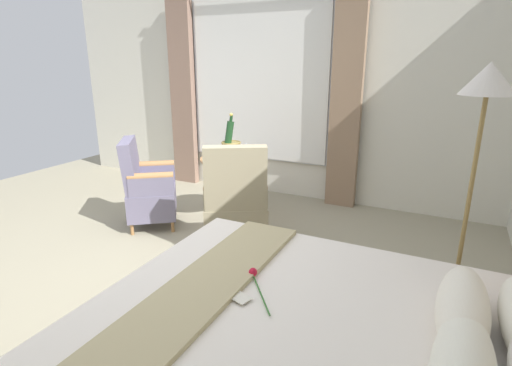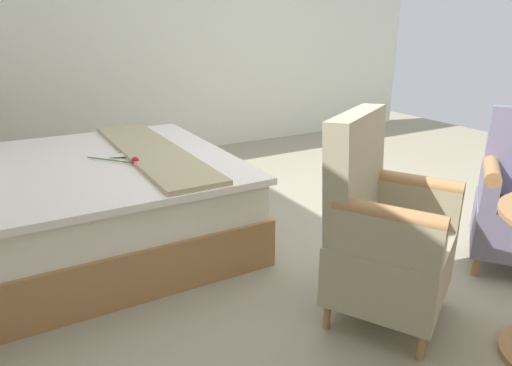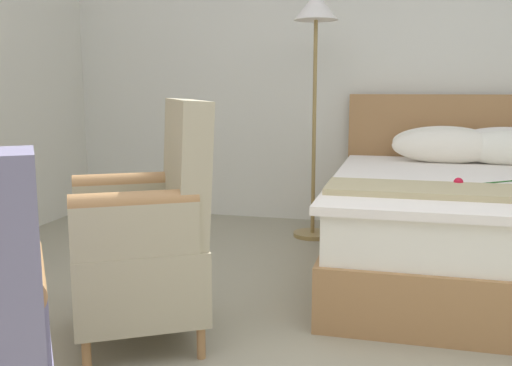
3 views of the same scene
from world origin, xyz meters
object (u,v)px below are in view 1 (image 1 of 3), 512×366
champagne_bucket (231,147)px  wine_glass_near_bucket (246,147)px  armchair_by_window (236,204)px  wine_glass_near_edge (213,150)px  armchair_facing_bed (147,188)px  floor_lamp_brass (482,118)px  side_table_round (231,184)px

champagne_bucket → wine_glass_near_bucket: (-0.23, 0.06, -0.03)m
wine_glass_near_bucket → armchair_by_window: size_ratio=0.15×
armchair_by_window → champagne_bucket: bearing=-147.4°
champagne_bucket → wine_glass_near_edge: (0.02, -0.22, -0.04)m
armchair_by_window → wine_glass_near_edge: bearing=-134.0°
armchair_facing_bed → champagne_bucket: bearing=125.3°
wine_glass_near_edge → champagne_bucket: bearing=95.5°
champagne_bucket → armchair_by_window: size_ratio=0.49×
champagne_bucket → floor_lamp_brass: bearing=65.8°
floor_lamp_brass → champagne_bucket: size_ratio=3.40×
wine_glass_near_edge → armchair_by_window: size_ratio=0.14×
armchair_by_window → armchair_facing_bed: (-0.07, -1.13, -0.03)m
wine_glass_near_edge → armchair_facing_bed: size_ratio=0.15×
armchair_by_window → armchair_facing_bed: 1.14m
wine_glass_near_edge → armchair_by_window: 0.91m
wine_glass_near_bucket → armchair_facing_bed: armchair_facing_bed is taller
champagne_bucket → wine_glass_near_edge: champagne_bucket is taller
side_table_round → armchair_facing_bed: 0.92m
champagne_bucket → armchair_facing_bed: size_ratio=0.53×
wine_glass_near_bucket → side_table_round: bearing=-35.5°
wine_glass_near_edge → armchair_by_window: bearing=46.0°
champagne_bucket → armchair_by_window: champagne_bucket is taller
wine_glass_near_bucket → champagne_bucket: bearing=-15.7°
side_table_round → armchair_facing_bed: bearing=-49.4°
wine_glass_near_bucket → armchair_by_window: bearing=21.0°
side_table_round → armchair_by_window: 0.80m
floor_lamp_brass → side_table_round: (-1.10, -2.33, -1.02)m
floor_lamp_brass → side_table_round: floor_lamp_brass is taller
champagne_bucket → side_table_round: bearing=-144.4°
wine_glass_near_bucket → floor_lamp_brass: bearing=60.4°
side_table_round → armchair_by_window: size_ratio=0.67×
side_table_round → champagne_bucket: bearing=35.6°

